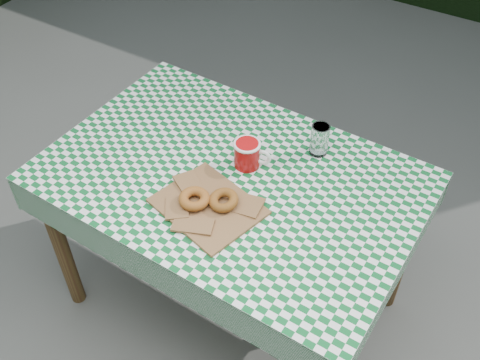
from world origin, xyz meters
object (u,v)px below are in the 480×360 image
Objects in this scene: coffee_mug at (247,154)px; table at (232,245)px; paper_bag at (208,206)px; drinking_glass at (320,139)px.

table is at bearing -119.77° from coffee_mug.
paper_bag reaches higher than table.
coffee_mug is at bearing 89.05° from paper_bag.
paper_bag is 0.47m from drinking_glass.
drinking_glass is (0.21, 0.27, 0.44)m from table.
coffee_mug is (0.02, 0.08, 0.43)m from table.
paper_bag is 1.82× the size of coffee_mug.
table is 0.55m from drinking_glass.
drinking_glass is at bearing 31.27° from coffee_mug.
coffee_mug is (0.00, 0.24, 0.04)m from paper_bag.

